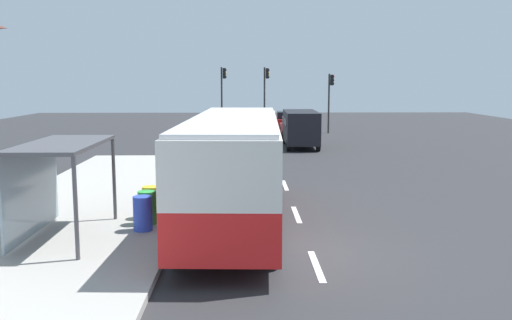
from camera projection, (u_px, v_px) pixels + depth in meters
ground_plane at (273, 167)px, 27.81m from camera, size 56.00×92.00×0.04m
sidewalk_platform at (68, 230)px, 15.78m from camera, size 6.20×30.00×0.18m
lane_stripe_seg_1 at (316, 266)px, 12.97m from camera, size 0.16×2.20×0.01m
lane_stripe_seg_2 at (296, 215)px, 17.91m from camera, size 0.16×2.20×0.01m
lane_stripe_seg_3 at (285, 185)px, 22.86m from camera, size 0.16×2.20×0.01m
lane_stripe_seg_4 at (278, 167)px, 27.81m from camera, size 0.16×2.20×0.01m
lane_stripe_seg_5 at (272, 153)px, 32.76m from camera, size 0.16×2.20×0.01m
lane_stripe_seg_6 at (269, 144)px, 37.71m from camera, size 0.16×2.20×0.01m
lane_stripe_seg_7 at (266, 136)px, 42.65m from camera, size 0.16×2.20×0.01m
bus at (234, 163)px, 16.55m from camera, size 2.93×11.10×3.21m
white_van at (301, 126)px, 35.55m from camera, size 2.10×5.24×2.30m
sedan_near at (286, 120)px, 49.15m from camera, size 1.97×4.46×1.52m
sedan_far at (293, 127)px, 42.02m from camera, size 1.88×4.42×1.52m
recycling_bin_blue at (143, 213)px, 15.33m from camera, size 0.52×0.52×0.95m
recycling_bin_green at (147, 208)px, 16.02m from camera, size 0.52×0.52×0.95m
recycling_bin_yellow at (151, 202)px, 16.71m from camera, size 0.52×0.52×0.95m
traffic_light_near_side at (330, 94)px, 44.74m from camera, size 0.49×0.28×4.74m
traffic_light_far_side at (223, 89)px, 45.30m from camera, size 0.49×0.28×5.28m
traffic_light_median at (266, 89)px, 46.16m from camera, size 0.49×0.28×5.28m
bus_shelter at (51, 165)px, 14.47m from camera, size 1.80×4.00×2.50m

